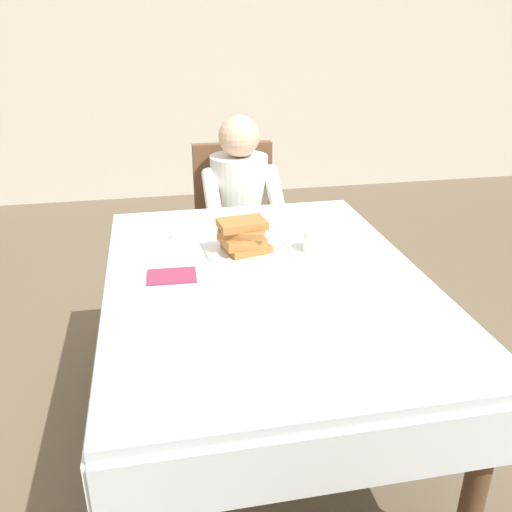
{
  "coord_description": "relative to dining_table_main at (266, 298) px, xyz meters",
  "views": [
    {
      "loc": [
        -0.36,
        -1.67,
        1.58
      ],
      "look_at": [
        -0.02,
        0.06,
        0.79
      ],
      "focal_mm": 38.13,
      "sensor_mm": 36.0,
      "label": 1
    }
  ],
  "objects": [
    {
      "name": "cup_coffee",
      "position": [
        0.23,
        0.18,
        0.13
      ],
      "size": [
        0.11,
        0.08,
        0.08
      ],
      "color": "white",
      "rests_on": "dining_table_main"
    },
    {
      "name": "breakfast_stack",
      "position": [
        -0.05,
        0.2,
        0.16
      ],
      "size": [
        0.21,
        0.18,
        0.12
      ],
      "color": "#A36B33",
      "rests_on": "plate_breakfast"
    },
    {
      "name": "plate_breakfast",
      "position": [
        -0.05,
        0.2,
        0.1
      ],
      "size": [
        0.28,
        0.28,
        0.02
      ],
      "primitive_type": "cylinder",
      "color": "white",
      "rests_on": "dining_table_main"
    },
    {
      "name": "fork_left_of_plate",
      "position": [
        -0.24,
        0.18,
        0.09
      ],
      "size": [
        0.02,
        0.18,
        0.0
      ],
      "primitive_type": "cube",
      "rotation": [
        0.0,
        0.0,
        1.52
      ],
      "color": "silver",
      "rests_on": "dining_table_main"
    },
    {
      "name": "back_wall",
      "position": [
        0.0,
        3.4,
        0.95
      ],
      "size": [
        12.0,
        0.16,
        3.2
      ],
      "primitive_type": "cube",
      "color": "beige",
      "rests_on": "ground"
    },
    {
      "name": "diner_person",
      "position": [
        0.08,
        1.01,
        0.02
      ],
      "size": [
        0.4,
        0.43,
        1.12
      ],
      "rotation": [
        0.0,
        0.0,
        3.14
      ],
      "color": "silver",
      "rests_on": "ground"
    },
    {
      "name": "napkin_folded",
      "position": [
        -0.32,
        0.05,
        0.09
      ],
      "size": [
        0.18,
        0.13,
        0.01
      ],
      "primitive_type": "cube",
      "rotation": [
        0.0,
        0.0,
        -0.04
      ],
      "color": "#8C2D4C",
      "rests_on": "dining_table_main"
    },
    {
      "name": "knife_right_of_plate",
      "position": [
        0.14,
        0.18,
        0.09
      ],
      "size": [
        0.03,
        0.2,
        0.0
      ],
      "primitive_type": "cube",
      "rotation": [
        0.0,
        0.0,
        1.65
      ],
      "color": "silver",
      "rests_on": "dining_table_main"
    },
    {
      "name": "spoon_near_edge",
      "position": [
        -0.07,
        -0.14,
        0.09
      ],
      "size": [
        0.15,
        0.06,
        0.0
      ],
      "primitive_type": "cube",
      "rotation": [
        0.0,
        0.0,
        -0.3
      ],
      "color": "silver",
      "rests_on": "dining_table_main"
    },
    {
      "name": "syrup_pitcher",
      "position": [
        -0.28,
        0.39,
        0.13
      ],
      "size": [
        0.08,
        0.08,
        0.07
      ],
      "color": "silver",
      "rests_on": "dining_table_main"
    },
    {
      "name": "dining_table_main",
      "position": [
        0.0,
        0.0,
        0.0
      ],
      "size": [
        1.12,
        1.52,
        0.74
      ],
      "color": "silver",
      "rests_on": "ground"
    },
    {
      "name": "ground_plane",
      "position": [
        0.0,
        0.0,
        -0.65
      ],
      "size": [
        14.0,
        14.0,
        0.0
      ],
      "primitive_type": "plane",
      "color": "brown"
    },
    {
      "name": "chair_diner",
      "position": [
        0.08,
        1.17,
        -0.12
      ],
      "size": [
        0.44,
        0.45,
        0.93
      ],
      "rotation": [
        0.0,
        0.0,
        3.14
      ],
      "color": "brown",
      "rests_on": "ground"
    }
  ]
}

